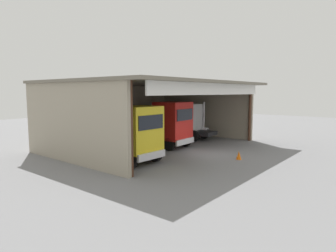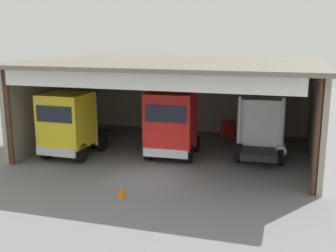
{
  "view_description": "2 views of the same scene",
  "coord_description": "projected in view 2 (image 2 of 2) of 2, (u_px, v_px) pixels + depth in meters",
  "views": [
    {
      "loc": [
        -18.2,
        -10.99,
        4.5
      ],
      "look_at": [
        0.0,
        3.74,
        1.79
      ],
      "focal_mm": 31.5,
      "sensor_mm": 36.0,
      "label": 1
    },
    {
      "loc": [
        6.29,
        -17.34,
        6.66
      ],
      "look_at": [
        0.0,
        3.74,
        1.79
      ],
      "focal_mm": 43.65,
      "sensor_mm": 36.0,
      "label": 2
    }
  ],
  "objects": [
    {
      "name": "ground_plane",
      "position": [
        146.0,
        179.0,
        19.42
      ],
      "size": [
        80.0,
        80.0,
        0.0
      ],
      "primitive_type": "plane",
      "color": "slate",
      "rests_on": "ground"
    },
    {
      "name": "workshop_shed",
      "position": [
        179.0,
        85.0,
        24.35
      ],
      "size": [
        16.17,
        11.98,
        5.31
      ],
      "color": "#9E937F",
      "rests_on": "ground"
    },
    {
      "name": "truck_yellow_left_bay",
      "position": [
        69.0,
        124.0,
        22.58
      ],
      "size": [
        2.63,
        5.16,
        3.63
      ],
      "rotation": [
        0.0,
        0.0,
        3.12
      ],
      "color": "yellow",
      "rests_on": "ground"
    },
    {
      "name": "truck_red_center_bay",
      "position": [
        171.0,
        124.0,
        22.37
      ],
      "size": [
        2.83,
        4.57,
        3.71
      ],
      "rotation": [
        0.0,
        0.0,
        3.19
      ],
      "color": "red",
      "rests_on": "ground"
    },
    {
      "name": "truck_white_center_right_bay",
      "position": [
        261.0,
        125.0,
        22.68
      ],
      "size": [
        2.78,
        4.56,
        3.54
      ],
      "rotation": [
        0.0,
        0.0,
        0.05
      ],
      "color": "white",
      "rests_on": "ground"
    },
    {
      "name": "oil_drum",
      "position": [
        164.0,
        125.0,
        28.87
      ],
      "size": [
        0.58,
        0.58,
        0.95
      ],
      "primitive_type": "cylinder",
      "color": "#194CB2",
      "rests_on": "ground"
    },
    {
      "name": "tool_cart",
      "position": [
        228.0,
        129.0,
        27.66
      ],
      "size": [
        0.9,
        0.6,
        1.0
      ],
      "primitive_type": "cube",
      "color": "red",
      "rests_on": "ground"
    },
    {
      "name": "traffic_cone",
      "position": [
        122.0,
        192.0,
        17.07
      ],
      "size": [
        0.36,
        0.36,
        0.56
      ],
      "primitive_type": "cone",
      "color": "orange",
      "rests_on": "ground"
    }
  ]
}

